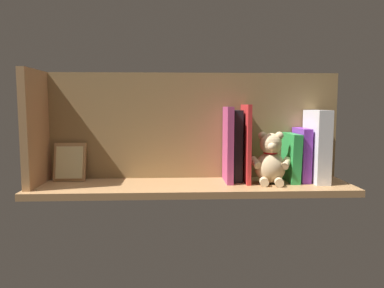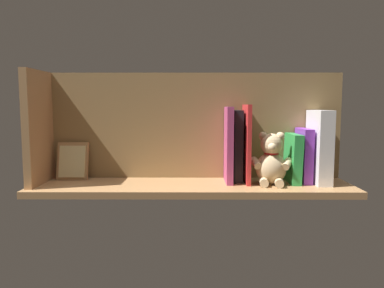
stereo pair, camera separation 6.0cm
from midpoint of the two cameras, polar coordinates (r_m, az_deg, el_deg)
name	(u,v)px [view 1 (the left image)]	position (r cm, az deg, el deg)	size (l,w,h in cm)	color
ground_plane	(192,187)	(122.14, -1.41, -6.68)	(104.81, 25.15, 2.20)	#A87A4C
shelf_back_panel	(191,126)	(129.66, -1.53, 2.85)	(104.81, 1.50, 37.16)	olive
shelf_side_divider	(35,128)	(128.62, -24.52, 2.28)	(2.40, 19.15, 37.16)	#A87A4C
dictionary_thick_white	(317,146)	(129.43, 17.64, -0.31)	(4.71, 15.00, 24.24)	white
book_0	(301,155)	(129.64, 15.47, -1.60)	(3.06, 12.33, 18.10)	purple
book_1	(291,157)	(128.13, 13.93, -2.05)	(3.08, 13.41, 16.32)	green
teddy_bear	(270,161)	(122.77, 10.80, -2.59)	(13.83, 12.05, 17.24)	#D1B284
book_2	(246,143)	(123.86, 7.02, 0.09)	(1.32, 13.66, 26.10)	red
book_3	(236,146)	(125.50, 5.61, -0.25)	(2.84, 9.65, 24.20)	black
book_4	(228,144)	(123.43, 4.26, -0.07)	(2.11, 12.87, 25.35)	#B23F72
picture_frame_leaning	(70,162)	(133.21, -19.78, -2.69)	(10.73, 4.40, 13.08)	#A87A4C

